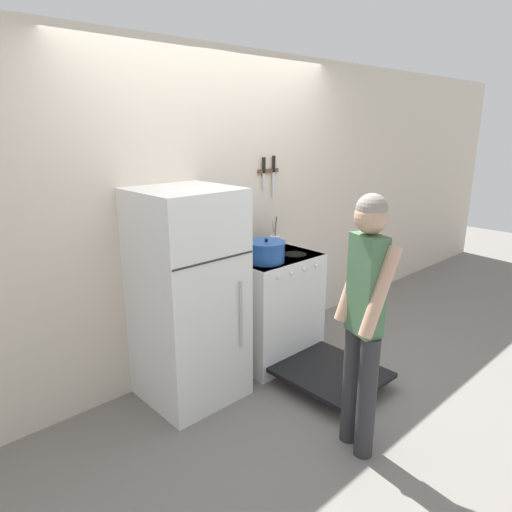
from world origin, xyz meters
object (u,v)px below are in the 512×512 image
Objects in this scene: stove_range at (273,308)px; dutch_oven_pot at (266,252)px; tea_kettle at (246,247)px; utensil_jar at (275,241)px; person at (365,312)px; refrigerator at (188,297)px.

stove_range is 3.98× the size of dutch_oven_pot.
utensil_jar reaches higher than tea_kettle.
stove_range is 0.85× the size of person.
refrigerator is 4.54× the size of dutch_oven_pot.
dutch_oven_pot is (-0.17, -0.08, 0.55)m from stove_range.
tea_kettle is 0.81× the size of utensil_jar.
refrigerator is 0.97× the size of person.
dutch_oven_pot is 1.23× the size of utensil_jar.
refrigerator is at bearing -172.02° from utensil_jar.
person is at bearing -103.72° from dutch_oven_pot.
utensil_jar is (0.34, 0.01, -0.01)m from tea_kettle.
tea_kettle is 1.37m from person.
dutch_oven_pot is 1.13m from person.
tea_kettle reaches higher than dutch_oven_pot.
tea_kettle is (0.01, 0.25, -0.01)m from dutch_oven_pot.
refrigerator is 0.73m from tea_kettle.
utensil_jar is (0.35, 0.25, -0.02)m from dutch_oven_pot.
tea_kettle is at bearing -178.94° from utensil_jar.
stove_range is 4.90× the size of utensil_jar.
utensil_jar is at bearing 7.98° from refrigerator.
stove_range is at bearing -46.52° from tea_kettle.
refrigerator is at bearing 170.75° from dutch_oven_pot.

